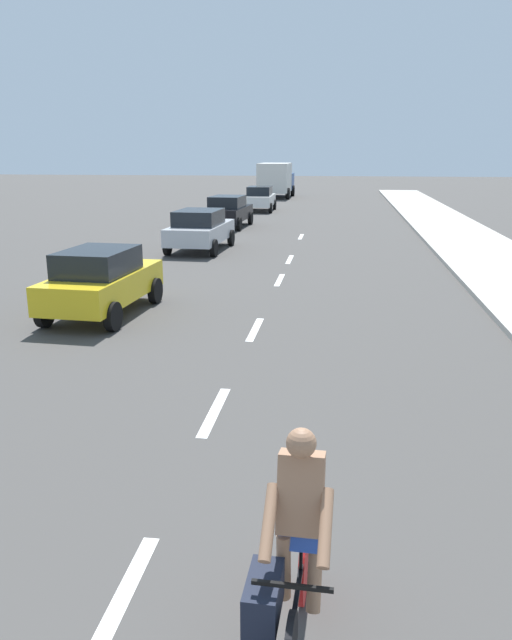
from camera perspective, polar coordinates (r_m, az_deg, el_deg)
The scene contains 14 objects.
ground_plane at distance 20.13m, azimuth 2.64°, elevation 4.62°, with size 160.00×160.00×0.00m, color #423F3D.
sidewalk_strip at distance 22.65m, azimuth 21.32°, elevation 4.97°, with size 3.60×80.00×0.14m, color #B2ADA3.
lane_stripe_1 at distance 5.91m, azimuth -12.38°, elevation -23.98°, with size 0.16×1.80×0.01m, color white.
lane_stripe_2 at distance 9.26m, azimuth -3.84°, elevation -8.39°, with size 0.16×1.80×0.01m, color white.
lane_stripe_3 at distance 13.35m, azimuth -0.08°, elevation -0.86°, with size 0.16×1.80×0.01m, color white.
lane_stripe_4 at distance 18.53m, azimuth 2.18°, elevation 3.71°, with size 0.16×1.80×0.01m, color white.
lane_stripe_5 at distance 22.13m, azimuth 3.12°, elevation 5.60°, with size 0.16×1.80×0.01m, color white.
lane_stripe_6 at distance 28.18m, azimuth 4.16°, elevation 7.67°, with size 0.16×1.80×0.01m, color white.
cyclist at distance 4.91m, azimuth 3.31°, elevation -20.71°, with size 0.62×1.71×1.82m.
parked_car_yellow at distance 14.82m, azimuth -14.05°, elevation 3.60°, with size 1.97×3.89×1.57m.
parked_car_silver at distance 24.16m, azimuth -5.17°, elevation 8.37°, with size 2.10×4.29×1.57m.
parked_car_black at distance 31.67m, azimuth -2.60°, elevation 10.04°, with size 2.09×4.19×1.57m.
parked_car_white at distance 40.38m, azimuth 0.37°, elevation 11.18°, with size 1.85×3.90×1.57m.
delivery_truck at distance 52.51m, azimuth 1.85°, elevation 12.85°, with size 2.78×6.29×2.80m.
Camera 1 is at (1.75, 0.29, 3.71)m, focal length 34.73 mm.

